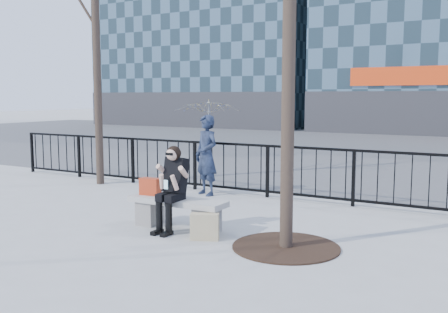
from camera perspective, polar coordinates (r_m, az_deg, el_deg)
The scene contains 10 objects.
ground at distance 8.08m, azimuth -5.32°, elevation -8.20°, with size 120.00×120.00×0.00m, color #999994.
street_surface at distance 21.96m, azimuth 17.59°, elevation 1.07°, with size 60.00×23.00×0.01m, color #474747.
railing at distance 10.52m, azimuth 4.00°, elevation -1.58°, with size 14.00×0.06×1.10m.
tree_grate at distance 7.11m, azimuth 7.09°, elevation -10.22°, with size 1.50×1.50×0.02m, color black.
bench_main at distance 8.00m, azimuth -5.35°, elevation -6.12°, with size 1.65×0.46×0.49m.
seated_woman at distance 7.80m, azimuth -6.05°, elevation -3.70°, with size 0.50×0.64×1.34m.
handbag at distance 8.27m, azimuth -8.43°, elevation -3.41°, with size 0.34×0.16×0.28m, color #B23215.
shopping_bag at distance 7.39m, azimuth -2.23°, elevation -8.03°, with size 0.42×0.15×0.39m, color beige.
standing_man at distance 10.61m, azimuth -2.02°, elevation 0.16°, with size 0.63×0.41×1.72m, color black.
vendor_umbrella at distance 16.60m, azimuth -1.87°, elevation 3.11°, with size 2.20×2.25×2.02m, color yellow.
Camera 1 is at (4.46, -6.40, 2.09)m, focal length 40.00 mm.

